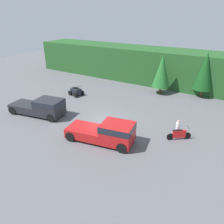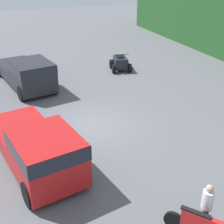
# 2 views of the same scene
# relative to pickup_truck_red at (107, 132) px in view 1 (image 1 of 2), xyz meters

# --- Properties ---
(ground_plane) EXTENTS (80.00, 80.00, 0.00)m
(ground_plane) POSITION_rel_pickup_truck_red_xyz_m (-2.51, 2.77, -1.00)
(ground_plane) COLOR #5B5B60
(hillside_backdrop) EXTENTS (44.00, 6.00, 5.04)m
(hillside_backdrop) POSITION_rel_pickup_truck_red_xyz_m (-2.51, 18.77, 1.52)
(hillside_backdrop) COLOR #235123
(hillside_backdrop) RESTS_ON ground_plane
(tree_left) EXTENTS (2.30, 2.30, 5.22)m
(tree_left) POSITION_rel_pickup_truck_red_xyz_m (-0.66, 14.04, 2.07)
(tree_left) COLOR brown
(tree_left) RESTS_ON ground_plane
(tree_mid_left) EXTENTS (2.49, 2.49, 5.65)m
(tree_mid_left) POSITION_rel_pickup_truck_red_xyz_m (4.31, 15.74, 2.32)
(tree_mid_left) COLOR brown
(tree_mid_left) RESTS_ON ground_plane
(pickup_truck_red) EXTENTS (6.04, 3.19, 1.90)m
(pickup_truck_red) POSITION_rel_pickup_truck_red_xyz_m (0.00, 0.00, 0.00)
(pickup_truck_red) COLOR red
(pickup_truck_red) RESTS_ON ground_plane
(pickup_truck_second) EXTENTS (6.28, 3.24, 1.90)m
(pickup_truck_second) POSITION_rel_pickup_truck_red_xyz_m (-8.73, 0.80, 0.00)
(pickup_truck_second) COLOR #232328
(pickup_truck_second) RESTS_ON ground_plane
(dirt_bike) EXTENTS (1.75, 1.43, 1.15)m
(dirt_bike) POSITION_rel_pickup_truck_red_xyz_m (4.99, 3.65, -0.53)
(dirt_bike) COLOR black
(dirt_bike) RESTS_ON ground_plane
(quad_atv) EXTENTS (2.04, 1.70, 1.30)m
(quad_atv) POSITION_rel_pickup_truck_red_xyz_m (-9.77, 7.42, -0.49)
(quad_atv) COLOR black
(quad_atv) RESTS_ON ground_plane
(rider_person) EXTENTS (0.47, 0.47, 1.62)m
(rider_person) POSITION_rel_pickup_truck_red_xyz_m (4.70, 4.00, -0.12)
(rider_person) COLOR black
(rider_person) RESTS_ON ground_plane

